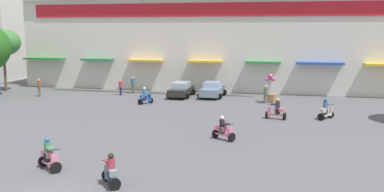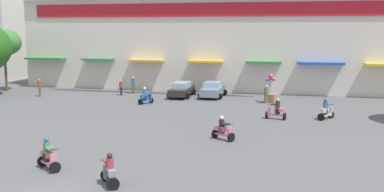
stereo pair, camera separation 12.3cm
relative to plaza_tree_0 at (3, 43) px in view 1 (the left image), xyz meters
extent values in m
plane|color=#525456|center=(20.33, -12.99, -5.06)|extent=(128.00, 128.00, 0.00)
cube|color=silver|center=(20.33, 9.45, -0.29)|extent=(40.86, 10.87, 9.54)
cube|color=red|center=(20.33, 3.95, 3.33)|extent=(37.59, 0.12, 1.37)
cube|color=#287A30|center=(2.53, 3.46, -1.84)|extent=(4.55, 1.10, 0.20)
cube|color=#296E41|center=(8.82, 3.46, -1.84)|extent=(3.42, 1.10, 0.20)
cube|color=gold|center=(14.22, 3.46, -1.84)|extent=(3.76, 1.10, 0.20)
cube|color=gold|center=(20.59, 3.46, -1.84)|extent=(3.54, 1.10, 0.20)
cube|color=#2A7838|center=(26.45, 3.46, -1.84)|extent=(3.44, 1.10, 0.20)
cube|color=#21479E|center=(31.85, 3.46, -1.84)|extent=(4.39, 1.10, 0.20)
cylinder|color=brown|center=(0.00, 0.00, -3.12)|extent=(0.26, 0.26, 3.87)
ellipsoid|color=#397737|center=(0.00, 0.00, 0.02)|extent=(3.45, 3.63, 2.78)
cube|color=#272522|center=(18.92, 0.28, -4.47)|extent=(1.65, 4.30, 0.64)
cube|color=#A0BACB|center=(18.92, 0.28, -3.89)|extent=(1.41, 2.15, 0.52)
cylinder|color=black|center=(18.10, 1.61, -4.76)|extent=(0.60, 0.17, 0.60)
cylinder|color=black|center=(19.74, 1.61, -4.76)|extent=(0.60, 0.17, 0.60)
cylinder|color=black|center=(18.11, -1.05, -4.76)|extent=(0.60, 0.17, 0.60)
cylinder|color=black|center=(19.75, -1.05, -4.76)|extent=(0.60, 0.17, 0.60)
cube|color=slate|center=(21.89, 0.79, -4.44)|extent=(1.80, 4.33, 0.70)
cube|color=#8FACCC|center=(21.89, 0.79, -3.82)|extent=(1.52, 2.18, 0.53)
cylinder|color=black|center=(21.05, 2.13, -4.76)|extent=(0.60, 0.18, 0.60)
cylinder|color=black|center=(22.78, 2.10, -4.76)|extent=(0.60, 0.18, 0.60)
cylinder|color=black|center=(21.00, -0.53, -4.76)|extent=(0.60, 0.18, 0.60)
cylinder|color=black|center=(22.73, -0.56, -4.76)|extent=(0.60, 0.18, 0.60)
cylinder|color=black|center=(21.55, -23.14, -4.80)|extent=(0.50, 0.43, 0.52)
cylinder|color=black|center=(22.27, -24.10, -4.80)|extent=(0.50, 0.43, 0.52)
cube|color=gray|center=(21.91, -23.62, -4.74)|extent=(0.86, 1.01, 0.10)
cube|color=gray|center=(22.04, -23.80, -4.41)|extent=(0.64, 0.72, 0.28)
cube|color=gray|center=(21.62, -23.24, -4.60)|extent=(0.34, 0.30, 0.64)
cylinder|color=black|center=(21.60, -23.22, -4.07)|extent=(0.44, 0.34, 0.04)
cube|color=navy|center=(21.98, -23.72, -4.53)|extent=(0.42, 0.42, 0.36)
cylinder|color=#9F323F|center=(21.98, -23.72, -4.10)|extent=(0.45, 0.45, 0.50)
sphere|color=black|center=(21.98, -23.72, -3.73)|extent=(0.25, 0.25, 0.25)
cube|color=#9F323F|center=(21.82, -23.51, -4.07)|extent=(0.54, 0.56, 0.10)
cylinder|color=black|center=(32.11, -6.94, -4.80)|extent=(0.51, 0.41, 0.52)
cylinder|color=black|center=(31.36, -8.06, -4.80)|extent=(0.51, 0.41, 0.52)
cube|color=beige|center=(31.74, -7.50, -4.74)|extent=(0.89, 1.14, 0.10)
cube|color=beige|center=(31.60, -7.70, -4.36)|extent=(0.67, 0.79, 0.28)
cube|color=beige|center=(32.03, -7.05, -4.56)|extent=(0.34, 0.29, 0.69)
cylinder|color=black|center=(32.05, -7.03, -4.02)|extent=(0.45, 0.32, 0.04)
cube|color=#463E3A|center=(31.66, -7.61, -4.48)|extent=(0.42, 0.41, 0.36)
cylinder|color=#3E5684|center=(31.66, -7.61, -4.01)|extent=(0.44, 0.44, 0.57)
sphere|color=#25639C|center=(31.66, -7.61, -3.61)|extent=(0.25, 0.25, 0.25)
cube|color=#3E5684|center=(31.83, -7.36, -3.98)|extent=(0.53, 0.55, 0.10)
cylinder|color=black|center=(18.82, -22.69, -4.80)|extent=(0.41, 0.51, 0.52)
cylinder|color=black|center=(17.74, -21.96, -4.80)|extent=(0.41, 0.51, 0.52)
cube|color=#D27490|center=(18.28, -22.33, -4.74)|extent=(1.10, 0.87, 0.10)
cube|color=#D27490|center=(18.09, -22.19, -4.33)|extent=(0.77, 0.66, 0.28)
cube|color=#D27490|center=(18.71, -22.62, -4.55)|extent=(0.30, 0.34, 0.70)
cylinder|color=black|center=(18.73, -22.63, -3.99)|extent=(0.32, 0.45, 0.04)
cube|color=black|center=(18.17, -22.25, -4.45)|extent=(0.41, 0.42, 0.36)
cylinder|color=#4A7B55|center=(18.17, -22.25, -4.01)|extent=(0.44, 0.44, 0.52)
sphere|color=#26659E|center=(18.17, -22.25, -3.64)|extent=(0.25, 0.25, 0.25)
cube|color=#4A7B55|center=(18.41, -22.41, -3.99)|extent=(0.56, 0.53, 0.10)
cylinder|color=black|center=(17.15, -3.71, -4.80)|extent=(0.52, 0.38, 0.52)
cylinder|color=black|center=(16.55, -4.76, -4.80)|extent=(0.52, 0.38, 0.52)
cube|color=#1E5BA3|center=(16.85, -4.24, -4.74)|extent=(0.77, 1.06, 0.10)
cube|color=#1E5BA3|center=(16.75, -4.43, -4.36)|extent=(0.60, 0.74, 0.28)
cube|color=#1E5BA3|center=(17.09, -3.82, -4.56)|extent=(0.35, 0.28, 0.68)
cylinder|color=black|center=(17.10, -3.80, -4.02)|extent=(0.47, 0.29, 0.04)
cube|color=#221D43|center=(16.79, -4.34, -4.48)|extent=(0.42, 0.40, 0.36)
cylinder|color=#406184|center=(16.79, -4.34, -4.04)|extent=(0.44, 0.44, 0.51)
sphere|color=silver|center=(16.79, -4.34, -3.68)|extent=(0.25, 0.25, 0.25)
cube|color=#406184|center=(16.92, -4.11, -4.02)|extent=(0.51, 0.55, 0.10)
cylinder|color=black|center=(25.91, -15.33, -4.80)|extent=(0.39, 0.52, 0.52)
cylinder|color=black|center=(24.83, -14.66, -4.80)|extent=(0.39, 0.52, 0.52)
cube|color=pink|center=(25.37, -15.00, -4.74)|extent=(1.10, 0.82, 0.10)
cube|color=pink|center=(25.18, -14.88, -4.40)|extent=(0.76, 0.63, 0.28)
cube|color=pink|center=(25.81, -15.26, -4.59)|extent=(0.29, 0.35, 0.65)
cylinder|color=black|center=(25.83, -15.28, -4.06)|extent=(0.30, 0.46, 0.04)
cube|color=#474938|center=(25.26, -14.93, -4.52)|extent=(0.41, 0.42, 0.36)
cylinder|color=#2C2529|center=(25.26, -14.93, -4.10)|extent=(0.44, 0.44, 0.48)
sphere|color=silver|center=(25.26, -14.93, -3.75)|extent=(0.25, 0.25, 0.25)
cube|color=#2C2529|center=(25.50, -15.08, -4.07)|extent=(0.55, 0.52, 0.10)
cylinder|color=black|center=(27.55, -8.11, -4.80)|extent=(0.26, 0.54, 0.52)
cylinder|color=black|center=(28.81, -8.41, -4.80)|extent=(0.26, 0.54, 0.52)
cube|color=#DB728A|center=(28.18, -8.26, -4.74)|extent=(1.18, 0.54, 0.10)
cube|color=#DB728A|center=(28.41, -8.32, -4.34)|extent=(0.78, 0.46, 0.28)
cube|color=#DB728A|center=(27.67, -8.14, -4.56)|extent=(0.21, 0.34, 0.70)
cylinder|color=black|center=(27.65, -8.14, -4.00)|extent=(0.15, 0.51, 0.04)
cube|color=black|center=(28.30, -8.29, -4.46)|extent=(0.35, 0.38, 0.36)
cylinder|color=#2B2A39|center=(28.30, -8.29, -4.01)|extent=(0.38, 0.38, 0.55)
sphere|color=gold|center=(28.30, -8.29, -3.62)|extent=(0.25, 0.25, 0.25)
cube|color=#2B2A39|center=(28.03, -8.23, -3.98)|extent=(0.51, 0.43, 0.10)
cylinder|color=brown|center=(13.61, 1.35, -4.60)|extent=(0.29, 0.29, 0.91)
cylinder|color=#2B5D78|center=(13.61, 1.35, -3.87)|extent=(0.47, 0.47, 0.57)
sphere|color=tan|center=(13.61, 1.35, -3.47)|extent=(0.24, 0.24, 0.24)
cylinder|color=#1E2145|center=(12.86, -0.06, -4.67)|extent=(0.28, 0.28, 0.78)
cylinder|color=#9F313B|center=(12.86, -0.06, -4.00)|extent=(0.46, 0.46, 0.54)
sphere|color=tan|center=(12.86, -0.06, -3.62)|extent=(0.22, 0.22, 0.22)
cylinder|color=slate|center=(27.08, -1.62, -4.65)|extent=(0.34, 0.34, 0.82)
cylinder|color=#4D6948|center=(27.08, -1.62, -3.95)|extent=(0.54, 0.54, 0.58)
sphere|color=tan|center=(27.08, -1.62, -3.55)|extent=(0.23, 0.23, 0.23)
cylinder|color=#525339|center=(5.45, -2.49, -4.61)|extent=(0.29, 0.29, 0.89)
cylinder|color=#963D28|center=(5.45, -2.49, -3.86)|extent=(0.47, 0.47, 0.61)
sphere|color=tan|center=(5.45, -2.49, -3.46)|extent=(0.20, 0.20, 0.20)
cube|color=#9A6D4C|center=(27.38, -1.07, -4.68)|extent=(1.02, 0.80, 0.75)
cylinder|color=#4C4C4C|center=(27.38, -1.07, -3.71)|extent=(0.04, 0.04, 1.20)
sphere|color=#E33A90|center=(27.68, -1.06, -2.97)|extent=(0.35, 0.35, 0.35)
sphere|color=#2FACDC|center=(27.45, -0.94, -2.89)|extent=(0.34, 0.34, 0.34)
sphere|color=purple|center=(27.30, -0.86, -2.68)|extent=(0.34, 0.34, 0.34)
sphere|color=purple|center=(27.13, -1.11, -3.01)|extent=(0.34, 0.34, 0.34)
sphere|color=#DE298D|center=(27.33, -1.18, -2.89)|extent=(0.29, 0.29, 0.29)
sphere|color=#E15E2F|center=(27.44, -1.20, -2.66)|extent=(0.33, 0.33, 0.33)
camera|label=1|loc=(29.14, -40.07, 1.52)|focal=40.95mm
camera|label=2|loc=(29.26, -40.04, 1.52)|focal=40.95mm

